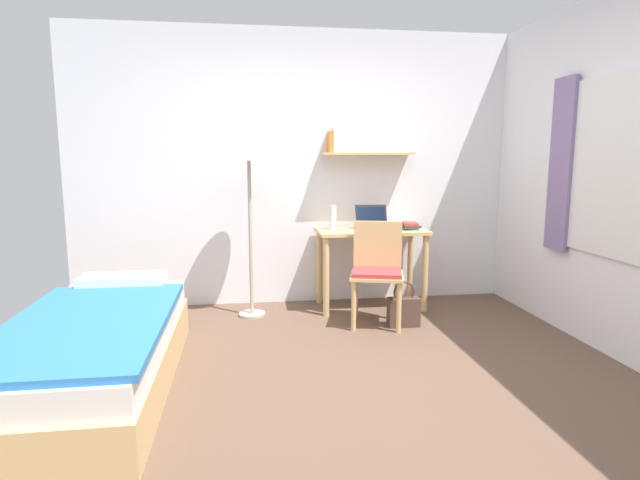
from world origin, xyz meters
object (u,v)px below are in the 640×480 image
Objects in this scene: handbag at (404,311)px; water_bottle at (333,217)px; bed at (96,352)px; standing_lamp at (249,158)px; laptop at (372,223)px; book_stack at (410,226)px; desk_chair at (377,268)px; desk at (371,245)px.

water_bottle is at bearing 126.35° from handbag.
standing_lamp is (0.96, 1.38, 1.17)m from bed.
laptop is 0.35m from book_stack.
standing_lamp is at bearing -165.97° from water_bottle.
standing_lamp is at bearing 160.69° from desk_chair.
desk is 0.44m from water_bottle.
handbag is (1.26, -0.48, -1.27)m from standing_lamp.
laptop reaches higher than desk_chair.
laptop is (0.08, 0.51, 0.32)m from desk_chair.
laptop is 0.79× the size of handbag.
laptop is at bearing 51.23° from desk.
bed is 2.27m from desk_chair.
handbag is (2.23, 0.90, -0.10)m from bed.
desk_chair is at bearing -62.85° from water_bottle.
book_stack is (2.45, 1.47, 0.54)m from bed.
desk_chair is 0.60m from laptop.
desk_chair is at bearing -97.46° from desk.
water_bottle is at bearing 168.43° from desk.
water_bottle is (-0.29, 0.56, 0.37)m from desk_chair.
laptop reaches higher than bed.
standing_lamp reaches higher than desk.
desk_chair is 0.69m from book_stack.
handbag is (0.14, -0.60, -0.46)m from desk.
book_stack is at bearing -7.49° from laptop.
standing_lamp is (-1.12, -0.12, 0.81)m from desk.
water_bottle reaches higher than book_stack.
book_stack is (0.71, -0.10, -0.08)m from water_bottle.
water_bottle is (1.73, 1.57, 0.62)m from bed.
desk is at bearing -128.77° from laptop.
standing_lamp is 1.29m from laptop.
standing_lamp is at bearing 55.02° from bed.
water_bottle is 1.05× the size of book_stack.
desk is 0.21m from laptop.
standing_lamp reaches higher than laptop.
book_stack reaches higher than desk.
desk reaches higher than bed.
standing_lamp is at bearing 159.15° from handbag.
desk_chair is at bearing -19.31° from standing_lamp.
handbag is at bearing -78.14° from laptop.
book_stack is 0.55× the size of handbag.
water_bottle reaches higher than desk.
book_stack is at bearing 3.49° from standing_lamp.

